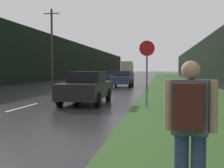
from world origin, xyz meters
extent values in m
cube|color=#386028|center=(7.48, 40.00, 0.01)|extent=(6.00, 240.00, 0.02)
cube|color=silver|center=(0.00, 12.35, 0.00)|extent=(0.12, 3.00, 0.01)
cube|color=silver|center=(0.00, 19.35, 0.00)|extent=(0.12, 3.00, 0.01)
cube|color=black|center=(-10.48, 50.00, 3.29)|extent=(2.00, 140.00, 6.57)
cube|color=black|center=(13.48, 50.00, 3.24)|extent=(2.00, 140.00, 6.49)
cylinder|color=#4C3823|center=(-6.47, 34.02, 4.20)|extent=(0.24, 0.24, 8.39)
cube|color=#4C3823|center=(-6.47, 34.02, 7.89)|extent=(1.80, 0.10, 0.10)
cylinder|color=slate|center=(5.10, 13.04, 1.06)|extent=(0.07, 0.07, 2.13)
cylinder|color=#B71414|center=(5.10, 13.04, 2.44)|extent=(0.64, 0.02, 0.64)
cube|color=#4C5666|center=(5.97, 3.64, 1.15)|extent=(0.42, 0.29, 0.61)
sphere|color=tan|center=(5.97, 3.64, 1.56)|extent=(0.21, 0.21, 0.21)
cylinder|color=tan|center=(5.74, 3.68, 1.16)|extent=(0.09, 0.09, 0.57)
cylinder|color=tan|center=(6.21, 3.60, 1.16)|extent=(0.09, 0.09, 0.57)
cube|color=#471E19|center=(5.94, 3.44, 1.18)|extent=(0.34, 0.23, 0.49)
cube|color=black|center=(2.24, 14.21, 0.63)|extent=(1.74, 4.34, 0.70)
cube|color=black|center=(2.24, 14.43, 1.23)|extent=(1.48, 1.95, 0.51)
cylinder|color=black|center=(3.07, 12.87, 0.31)|extent=(0.20, 0.62, 0.62)
cylinder|color=black|center=(1.41, 12.87, 0.31)|extent=(0.20, 0.62, 0.62)
cylinder|color=black|center=(3.07, 15.56, 0.31)|extent=(0.20, 0.62, 0.62)
cylinder|color=black|center=(1.41, 15.56, 0.31)|extent=(0.20, 0.62, 0.62)
cube|color=#2D3856|center=(2.24, 28.38, 0.64)|extent=(1.71, 4.35, 0.65)
cube|color=#1B2134|center=(2.24, 28.60, 1.21)|extent=(1.45, 1.96, 0.48)
cylinder|color=black|center=(3.05, 27.03, 0.35)|extent=(0.20, 0.71, 0.71)
cylinder|color=black|center=(1.43, 27.03, 0.35)|extent=(0.20, 0.71, 0.71)
cylinder|color=black|center=(3.05, 29.73, 0.35)|extent=(0.20, 0.71, 0.71)
cylinder|color=black|center=(1.43, 29.73, 0.35)|extent=(0.20, 0.71, 0.71)
cube|color=#2D3856|center=(-2.24, 51.28, 0.60)|extent=(1.77, 4.31, 0.66)
cube|color=#1B2134|center=(-2.24, 51.07, 1.15)|extent=(1.50, 1.94, 0.43)
cylinder|color=black|center=(-3.08, 52.62, 0.30)|extent=(0.20, 0.60, 0.60)
cylinder|color=black|center=(-1.40, 52.62, 0.30)|extent=(0.20, 0.60, 0.60)
cylinder|color=black|center=(-3.08, 49.95, 0.30)|extent=(0.20, 0.60, 0.60)
cylinder|color=black|center=(-1.40, 49.95, 0.30)|extent=(0.20, 0.60, 0.60)
cube|color=#6E684F|center=(-2.24, 78.79, 1.59)|extent=(2.25, 2.53, 2.38)
cube|color=tan|center=(-2.24, 75.03, 1.99)|extent=(2.37, 4.99, 3.17)
cylinder|color=black|center=(-3.37, 78.54, 0.45)|extent=(0.28, 0.90, 0.90)
cylinder|color=black|center=(-1.11, 78.54, 0.45)|extent=(0.28, 0.90, 0.90)
cylinder|color=black|center=(-3.37, 73.78, 0.45)|extent=(0.28, 0.90, 0.90)
cylinder|color=black|center=(-1.11, 73.78, 0.45)|extent=(0.28, 0.90, 0.90)
camera|label=1|loc=(5.64, 0.12, 1.56)|focal=50.00mm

